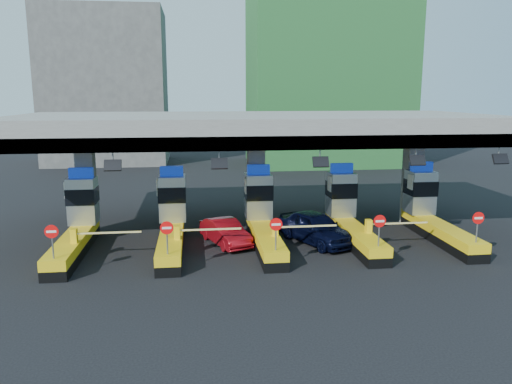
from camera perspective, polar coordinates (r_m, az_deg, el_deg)
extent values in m
plane|color=black|center=(28.18, 0.74, -5.77)|extent=(120.00, 120.00, 0.00)
cube|color=slate|center=(30.01, -0.01, 7.42)|extent=(28.00, 12.00, 1.50)
cube|color=#4C4C49|center=(24.41, 1.63, 5.64)|extent=(28.00, 0.60, 0.70)
cube|color=slate|center=(30.87, -18.77, 0.38)|extent=(1.00, 1.00, 5.50)
cube|color=slate|center=(30.43, -0.01, 0.83)|extent=(1.00, 1.00, 5.50)
cube|color=slate|center=(33.16, 17.41, 1.17)|extent=(1.00, 1.00, 5.50)
cylinder|color=slate|center=(24.50, -16.03, 3.82)|extent=(0.06, 0.06, 0.50)
cube|color=black|center=(24.35, -16.06, 2.94)|extent=(0.80, 0.38, 0.54)
cylinder|color=slate|center=(24.22, -4.25, 4.14)|extent=(0.06, 0.06, 0.50)
cube|color=black|center=(24.07, -4.21, 3.26)|extent=(0.80, 0.38, 0.54)
cylinder|color=slate|center=(24.97, 7.32, 4.29)|extent=(0.06, 0.06, 0.50)
cube|color=black|center=(24.82, 7.42, 3.43)|extent=(0.80, 0.38, 0.54)
cylinder|color=slate|center=(26.65, 17.83, 4.27)|extent=(0.06, 0.06, 0.50)
cube|color=black|center=(26.51, 17.96, 3.47)|extent=(0.80, 0.38, 0.54)
cylinder|color=slate|center=(28.83, 26.00, 4.16)|extent=(0.06, 0.06, 0.50)
cube|color=black|center=(28.70, 26.15, 3.41)|extent=(0.80, 0.38, 0.54)
cube|color=black|center=(27.64, -20.09, -6.25)|extent=(1.20, 8.00, 0.50)
cube|color=#E5B70C|center=(27.50, -20.16, -5.26)|extent=(1.20, 8.00, 0.50)
cube|color=#9EA3A8|center=(29.80, -19.17, -0.90)|extent=(1.50, 1.50, 2.60)
cube|color=black|center=(29.72, -19.22, -0.34)|extent=(1.56, 1.56, 0.90)
cube|color=#0C2DBF|center=(29.53, -19.36, 2.11)|extent=(1.30, 0.35, 0.55)
cube|color=white|center=(29.56, -20.89, 0.28)|extent=(0.06, 0.70, 0.90)
cylinder|color=slate|center=(23.91, -22.22, -5.57)|extent=(0.07, 0.07, 1.30)
cylinder|color=red|center=(23.73, -22.34, -4.20)|extent=(0.60, 0.04, 0.60)
cube|color=white|center=(23.70, -22.36, -4.22)|extent=(0.42, 0.02, 0.10)
cube|color=#E5B70C|center=(26.14, -20.08, -4.72)|extent=(0.30, 0.35, 0.70)
cube|color=white|center=(25.79, -16.52, -4.48)|extent=(3.20, 0.08, 0.08)
cube|color=black|center=(26.94, -9.62, -6.16)|extent=(1.20, 8.00, 0.50)
cube|color=#E5B70C|center=(26.80, -9.66, -5.14)|extent=(1.20, 8.00, 0.50)
cube|color=#9EA3A8|center=(29.15, -9.52, -0.68)|extent=(1.50, 1.50, 2.60)
cube|color=black|center=(29.07, -9.54, -0.11)|extent=(1.56, 1.56, 0.90)
cube|color=#0C2DBF|center=(28.87, -9.62, 2.39)|extent=(1.30, 0.35, 0.55)
cube|color=white|center=(28.77, -11.18, 0.52)|extent=(0.06, 0.70, 0.90)
cylinder|color=slate|center=(23.10, -10.11, -5.48)|extent=(0.07, 0.07, 1.30)
cylinder|color=red|center=(22.91, -10.17, -4.06)|extent=(0.60, 0.04, 0.60)
cube|color=white|center=(22.88, -10.17, -4.07)|extent=(0.42, 0.02, 0.10)
cube|color=#E5B70C|center=(25.47, -9.03, -4.58)|extent=(0.30, 0.35, 0.70)
cube|color=white|center=(25.43, -5.31, -4.28)|extent=(3.20, 0.08, 0.08)
cube|color=black|center=(27.16, 1.03, -5.87)|extent=(1.20, 8.00, 0.50)
cube|color=#E5B70C|center=(27.02, 1.03, -4.85)|extent=(1.20, 8.00, 0.50)
cube|color=#9EA3A8|center=(29.35, 0.27, -0.45)|extent=(1.50, 1.50, 2.60)
cube|color=black|center=(29.27, 0.28, 0.12)|extent=(1.56, 1.56, 0.90)
cube|color=#0C2DBF|center=(29.07, 0.28, 2.60)|extent=(1.30, 0.35, 0.55)
cube|color=white|center=(28.83, -1.23, 0.76)|extent=(0.06, 0.70, 0.90)
cylinder|color=slate|center=(23.35, 2.28, -5.13)|extent=(0.07, 0.07, 1.30)
cylinder|color=red|center=(23.16, 2.30, -3.72)|extent=(0.60, 0.04, 0.60)
cube|color=white|center=(23.13, 2.31, -3.74)|extent=(0.42, 0.02, 0.10)
cube|color=#E5B70C|center=(25.76, 2.18, -4.26)|extent=(0.30, 0.35, 0.70)
cube|color=white|center=(26.05, 5.78, -3.92)|extent=(3.20, 0.08, 0.08)
cube|color=black|center=(28.27, 11.16, -5.39)|extent=(1.20, 8.00, 0.50)
cube|color=#E5B70C|center=(28.13, 11.20, -4.42)|extent=(1.20, 8.00, 0.50)
cube|color=#9EA3A8|center=(30.38, 9.67, -0.21)|extent=(1.50, 1.50, 2.60)
cube|color=black|center=(30.30, 9.70, 0.34)|extent=(1.56, 1.56, 0.90)
cube|color=#0C2DBF|center=(30.11, 9.77, 2.74)|extent=(1.30, 0.35, 0.55)
cube|color=white|center=(29.75, 8.40, 0.96)|extent=(0.06, 0.70, 0.90)
cylinder|color=slate|center=(24.63, 13.87, -4.58)|extent=(0.07, 0.07, 1.30)
cylinder|color=red|center=(24.45, 13.96, -3.25)|extent=(0.60, 0.04, 0.60)
cube|color=white|center=(24.43, 13.98, -3.26)|extent=(0.42, 0.02, 0.10)
cube|color=#E5B70C|center=(27.00, 12.74, -3.82)|extent=(0.30, 0.35, 0.70)
cube|color=white|center=(27.57, 15.99, -3.45)|extent=(3.20, 0.08, 0.08)
cube|color=black|center=(30.18, 20.25, -4.83)|extent=(1.20, 8.00, 0.50)
cube|color=#E5B70C|center=(30.05, 20.31, -3.91)|extent=(1.20, 8.00, 0.50)
cube|color=#9EA3A8|center=(32.16, 18.24, 0.01)|extent=(1.50, 1.50, 2.60)
cube|color=black|center=(32.09, 18.28, 0.53)|extent=(1.56, 1.56, 0.90)
cube|color=#0C2DBF|center=(31.91, 18.41, 2.79)|extent=(1.30, 0.35, 0.55)
cube|color=white|center=(31.44, 17.22, 1.12)|extent=(0.06, 0.70, 0.90)
cylinder|color=slate|center=(26.80, 23.94, -3.96)|extent=(0.07, 0.07, 1.30)
cylinder|color=red|center=(26.64, 24.07, -2.73)|extent=(0.60, 0.04, 0.60)
cube|color=white|center=(26.62, 24.10, -2.74)|extent=(0.42, 0.02, 0.10)
cube|color=#E5B70C|center=(29.05, 22.08, -3.32)|extent=(0.30, 0.35, 0.70)
cube|color=white|center=(29.86, 24.87, -2.96)|extent=(3.20, 0.08, 0.08)
cube|color=#1E5926|center=(61.06, 8.19, 16.44)|extent=(18.00, 12.00, 28.00)
cube|color=#4C4C49|center=(63.57, -16.74, 11.36)|extent=(14.00, 10.00, 18.00)
imported|color=black|center=(28.07, 6.84, -4.05)|extent=(4.04, 5.55, 1.76)
imported|color=maroon|center=(27.71, -3.53, -4.60)|extent=(2.87, 4.42, 1.37)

